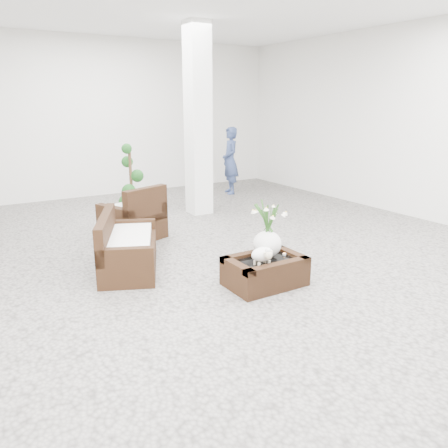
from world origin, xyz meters
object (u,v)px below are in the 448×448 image
armchair (132,212)px  loveseat (129,242)px  coffee_table (265,273)px  topiary (132,190)px

armchair → loveseat: (-0.51, -1.26, -0.06)m
armchair → loveseat: armchair is taller
armchair → coffee_table: bearing=83.3°
armchair → topiary: 0.42m
coffee_table → armchair: 2.70m
loveseat → topiary: bearing=1.6°
coffee_table → topiary: 2.99m
loveseat → topiary: (0.62, 1.54, 0.36)m
topiary → armchair: bearing=-111.5°
coffee_table → loveseat: (-1.19, 1.34, 0.21)m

